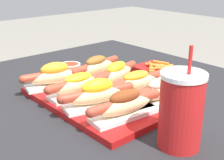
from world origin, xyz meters
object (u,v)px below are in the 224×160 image
drink_cup (181,110)px  hot_dog_4 (96,67)px  hot_dog_3 (125,105)px  hot_dog_0 (55,76)px  fries_basket (162,73)px  hot_dog_7 (162,91)px  serving_tray (107,97)px  hot_dog_5 (116,74)px  sauce_bowl (70,67)px  hot_dog_6 (136,82)px  hot_dog_2 (97,94)px  hot_dog_1 (79,85)px

drink_cup → hot_dog_4: bearing=164.8°
hot_dog_3 → hot_dog_4: (-0.30, 0.14, -0.00)m
hot_dog_0 → hot_dog_3: 0.31m
fries_basket → hot_dog_3: bearing=-64.5°
hot_dog_4 → hot_dog_7: 0.30m
serving_tray → hot_dog_3: bearing=-24.0°
hot_dog_5 → sauce_bowl: (-0.26, -0.00, -0.04)m
hot_dog_6 → drink_cup: bearing=-24.9°
hot_dog_2 → hot_dog_4: size_ratio=0.98×
hot_dog_7 → sauce_bowl: bearing=179.8°
hot_dog_7 → hot_dog_2: bearing=-122.8°
hot_dog_7 → fries_basket: (-0.16, 0.20, -0.03)m
hot_dog_7 → hot_dog_5: bearing=178.7°
serving_tray → hot_dog_1: 0.09m
hot_dog_6 → hot_dog_4: bearing=178.4°
hot_dog_6 → fries_basket: size_ratio=1.13×
serving_tray → hot_dog_7: 0.17m
hot_dog_4 → hot_dog_7: size_ratio=1.01×
hot_dog_5 → hot_dog_1: bearing=-90.6°
hot_dog_1 → hot_dog_3: size_ratio=1.00×
drink_cup → sauce_bowl: bearing=168.6°
hot_dog_2 → hot_dog_4: bearing=142.1°
fries_basket → hot_dog_6: bearing=-72.4°
hot_dog_0 → drink_cup: size_ratio=0.96×
hot_dog_0 → hot_dog_1: hot_dog_0 is taller
serving_tray → hot_dog_2: (0.05, -0.08, 0.04)m
hot_dog_4 → hot_dog_2: bearing=-37.9°
hot_dog_1 → hot_dog_7: bearing=36.1°
hot_dog_1 → hot_dog_5: 0.15m
hot_dog_0 → hot_dog_1: 0.11m
serving_tray → sauce_bowl: size_ratio=5.54×
serving_tray → fries_basket: size_ratio=2.19×
serving_tray → hot_dog_6: bearing=55.0°
serving_tray → hot_dog_0: 0.18m
hot_dog_3 → hot_dog_7: bearing=89.5°
serving_tray → hot_dog_4: bearing=152.8°
serving_tray → hot_dog_5: bearing=120.7°
hot_dog_4 → hot_dog_7: hot_dog_7 is taller
serving_tray → hot_dog_7: (0.15, 0.08, 0.04)m
drink_cup → hot_dog_3: bearing=-173.1°
hot_dog_2 → fries_basket: (-0.06, 0.35, -0.03)m
hot_dog_0 → sauce_bowl: bearing=133.9°
hot_dog_2 → hot_dog_5: hot_dog_2 is taller
hot_dog_2 → drink_cup: bearing=7.0°
hot_dog_5 → hot_dog_6: bearing=-5.6°
serving_tray → hot_dog_5: 0.10m
hot_dog_6 → fries_basket: hot_dog_6 is taller
hot_dog_1 → fries_basket: 0.35m
hot_dog_2 → fries_basket: bearing=100.4°
hot_dog_1 → hot_dog_4: bearing=124.4°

